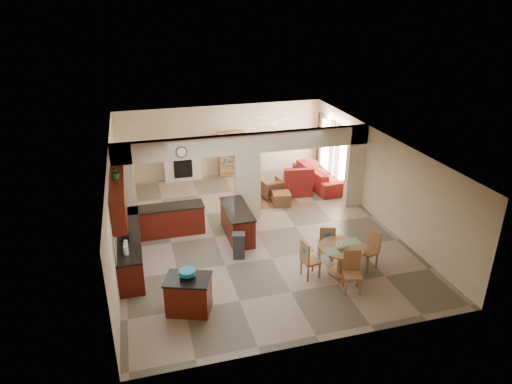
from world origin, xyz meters
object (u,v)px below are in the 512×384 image
object	(u,v)px
kitchen_island	(189,294)
dining_table	(341,256)
armchair	(271,188)
sofa	(320,176)

from	to	relation	value
kitchen_island	dining_table	xyz separation A→B (m)	(3.95, 0.47, 0.09)
dining_table	armchair	size ratio (longest dim) A/B	1.57
kitchen_island	sofa	xyz separation A→B (m)	(5.76, 6.18, -0.06)
kitchen_island	armchair	xyz separation A→B (m)	(3.68, 5.60, -0.10)
kitchen_island	armchair	bearing A→B (deg)	76.66
sofa	kitchen_island	bearing A→B (deg)	131.05
kitchen_island	sofa	world-z (taller)	kitchen_island
dining_table	kitchen_island	bearing A→B (deg)	-173.16
kitchen_island	dining_table	distance (m)	3.98
dining_table	sofa	xyz separation A→B (m)	(1.80, 5.71, -0.14)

